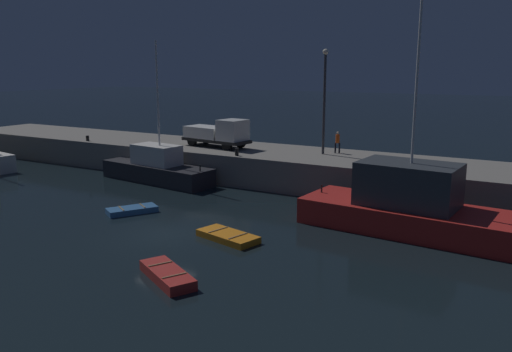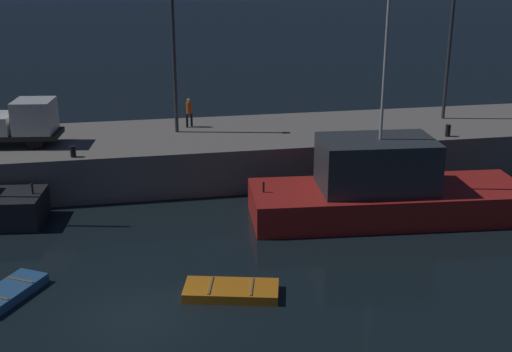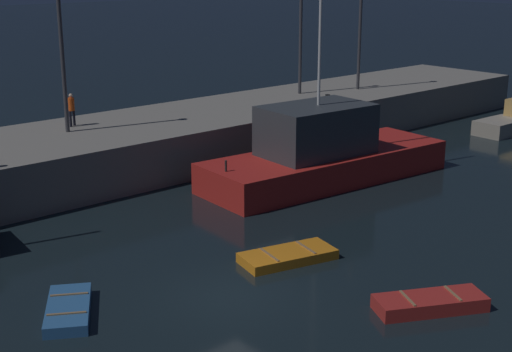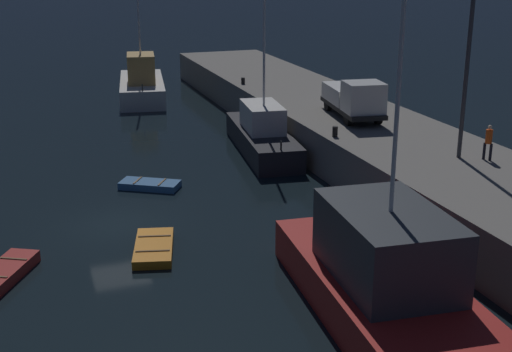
% 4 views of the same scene
% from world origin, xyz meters
% --- Properties ---
extents(ground_plane, '(320.00, 320.00, 0.00)m').
position_xyz_m(ground_plane, '(0.00, 0.00, 0.00)').
color(ground_plane, black).
extents(pier_quay, '(71.41, 7.67, 2.35)m').
position_xyz_m(pier_quay, '(0.00, 15.12, 1.18)').
color(pier_quay, gray).
rests_on(pier_quay, ground).
extents(fishing_boat_blue, '(10.29, 3.86, 10.85)m').
position_xyz_m(fishing_boat_blue, '(-8.98, 10.07, 1.08)').
color(fishing_boat_blue, '#232328').
rests_on(fishing_boat_blue, ground).
extents(fishing_boat_orange, '(13.16, 5.19, 12.93)m').
position_xyz_m(fishing_boat_orange, '(11.65, 7.09, 1.39)').
color(fishing_boat_orange, red).
rests_on(fishing_boat_orange, ground).
extents(dinghy_orange_near, '(3.61, 2.70, 0.49)m').
position_xyz_m(dinghy_orange_near, '(4.06, -4.76, 0.23)').
color(dinghy_orange_near, '#B22823').
rests_on(dinghy_orange_near, ground).
extents(rowboat_white_mid, '(3.69, 2.28, 0.39)m').
position_xyz_m(rowboat_white_mid, '(3.46, 0.97, 0.18)').
color(rowboat_white_mid, orange).
rests_on(rowboat_white_mid, ground).
extents(dinghy_red_small, '(2.65, 3.24, 0.39)m').
position_xyz_m(dinghy_red_small, '(-4.49, 2.34, 0.18)').
color(dinghy_red_small, '#2D6099').
rests_on(dinghy_red_small, ground).
extents(lamp_post_west, '(0.44, 0.44, 7.85)m').
position_xyz_m(lamp_post_west, '(2.69, 15.72, 6.95)').
color(lamp_post_west, '#38383D').
rests_on(lamp_post_west, pier_quay).
extents(utility_truck, '(6.28, 2.89, 2.37)m').
position_xyz_m(utility_truck, '(-6.20, 14.68, 3.52)').
color(utility_truck, black).
rests_on(utility_truck, pier_quay).
extents(dockworker, '(0.41, 0.41, 1.67)m').
position_xyz_m(dockworker, '(3.48, 16.70, 3.30)').
color(dockworker, black).
rests_on(dockworker, pier_quay).
extents(bollard_west, '(0.28, 0.28, 0.56)m').
position_xyz_m(bollard_west, '(-2.68, 11.85, 2.63)').
color(bollard_west, black).
rests_on(bollard_west, pier_quay).
extents(bollard_central, '(0.28, 0.28, 0.47)m').
position_xyz_m(bollard_central, '(-18.62, 12.01, 2.59)').
color(bollard_central, black).
rests_on(bollard_central, pier_quay).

